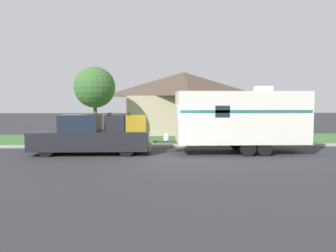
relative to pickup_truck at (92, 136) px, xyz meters
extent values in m
plane|color=#2D2D33|center=(3.92, -1.45, -0.91)|extent=(120.00, 120.00, 0.00)
cube|color=#999993|center=(3.92, 2.30, -0.84)|extent=(80.00, 0.30, 0.14)
cube|color=#3D6B33|center=(3.92, 5.95, -0.90)|extent=(80.00, 7.00, 0.03)
cube|color=tan|center=(5.68, 11.62, 0.63)|extent=(9.25, 6.97, 3.09)
pyramid|color=#4C3D33|center=(5.68, 11.62, 3.21)|extent=(9.99, 7.53, 2.07)
cube|color=#4C3828|center=(5.68, 8.16, 0.14)|extent=(1.00, 0.06, 2.10)
cylinder|color=black|center=(-2.05, -0.85, -0.50)|extent=(0.83, 0.28, 0.83)
cylinder|color=black|center=(-2.05, 0.85, -0.50)|extent=(0.83, 0.28, 0.83)
cylinder|color=black|center=(1.79, -0.85, -0.50)|extent=(0.83, 0.28, 0.83)
cylinder|color=black|center=(1.79, 0.85, -0.50)|extent=(0.83, 0.28, 0.83)
cube|color=black|center=(-1.21, 0.00, -0.22)|extent=(3.55, 2.06, 0.93)
cube|color=#19232D|center=(-0.57, 0.00, 0.66)|extent=(1.84, 1.90, 0.84)
cube|color=black|center=(1.70, 0.00, -0.22)|extent=(2.27, 2.06, 0.93)
cube|color=#333333|center=(2.89, 0.00, -0.56)|extent=(0.12, 1.86, 0.20)
cube|color=black|center=(1.20, 0.00, 0.64)|extent=(1.04, 0.87, 0.80)
cube|color=black|center=(0.87, 0.00, 1.12)|extent=(0.10, 0.95, 0.08)
cube|color=olive|center=(2.20, 0.00, 0.64)|extent=(1.04, 0.87, 0.80)
cube|color=black|center=(1.86, 0.00, 1.12)|extent=(0.10, 0.95, 0.08)
cylinder|color=black|center=(7.67, -1.10, -0.54)|extent=(0.75, 0.22, 0.75)
cylinder|color=black|center=(7.67, 1.10, -0.54)|extent=(0.75, 0.22, 0.75)
cylinder|color=black|center=(8.49, -1.10, -0.54)|extent=(0.75, 0.22, 0.75)
cylinder|color=black|center=(8.49, 1.10, -0.54)|extent=(0.75, 0.22, 0.75)
cube|color=silver|center=(7.56, 0.00, 0.94)|extent=(6.52, 2.49, 2.60)
cube|color=#1E6660|center=(7.56, -1.25, 1.26)|extent=(6.39, 0.01, 0.14)
cube|color=#383838|center=(3.69, 0.00, -0.31)|extent=(1.22, 0.12, 0.10)
cylinder|color=silver|center=(3.75, 0.00, -0.08)|extent=(0.28, 0.28, 0.36)
cube|color=silver|center=(8.73, 0.00, 2.37)|extent=(0.80, 0.68, 0.28)
cube|color=#19232D|center=(6.39, -1.25, 1.26)|extent=(0.70, 0.01, 0.56)
cylinder|color=brown|center=(10.11, 3.11, -0.38)|extent=(0.09, 0.09, 1.08)
cube|color=#B2B2B2|center=(10.11, 3.11, 0.27)|extent=(0.48, 0.20, 0.22)
cylinder|color=brown|center=(-0.80, 5.43, 0.37)|extent=(0.24, 0.24, 2.57)
sphere|color=#38662D|center=(-0.80, 5.43, 2.68)|extent=(2.73, 2.73, 2.73)
camera|label=1|loc=(3.14, -16.64, 1.74)|focal=35.00mm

